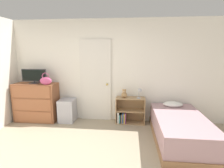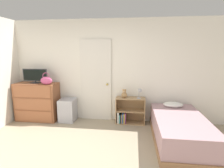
{
  "view_description": "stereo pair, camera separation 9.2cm",
  "coord_description": "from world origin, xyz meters",
  "px_view_note": "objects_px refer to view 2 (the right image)",
  "views": [
    {
      "loc": [
        0.78,
        -2.16,
        1.77
      ],
      "look_at": [
        0.34,
        1.93,
        1.0
      ],
      "focal_mm": 28.0,
      "sensor_mm": 36.0,
      "label": 1
    },
    {
      "loc": [
        0.87,
        -2.15,
        1.77
      ],
      "look_at": [
        0.34,
        1.93,
        1.0
      ],
      "focal_mm": 28.0,
      "sensor_mm": 36.0,
      "label": 2
    }
  ],
  "objects_px": {
    "dresser": "(38,102)",
    "handbag": "(46,80)",
    "desk_lamp": "(140,92)",
    "teddy_bear": "(124,94)",
    "tv": "(35,76)",
    "bookshelf": "(128,112)",
    "bed": "(179,129)",
    "storage_bin": "(68,110)"
  },
  "relations": [
    {
      "from": "storage_bin",
      "to": "desk_lamp",
      "type": "distance_m",
      "value": 1.89
    },
    {
      "from": "tv",
      "to": "bookshelf",
      "type": "bearing_deg",
      "value": 1.57
    },
    {
      "from": "handbag",
      "to": "desk_lamp",
      "type": "xyz_separation_m",
      "value": [
        2.25,
        0.18,
        -0.25
      ]
    },
    {
      "from": "dresser",
      "to": "bookshelf",
      "type": "height_order",
      "value": "dresser"
    },
    {
      "from": "teddy_bear",
      "to": "bed",
      "type": "xyz_separation_m",
      "value": [
        1.15,
        -0.77,
        -0.49
      ]
    },
    {
      "from": "bookshelf",
      "to": "handbag",
      "type": "bearing_deg",
      "value": -173.48
    },
    {
      "from": "bed",
      "to": "bookshelf",
      "type": "bearing_deg",
      "value": 143.47
    },
    {
      "from": "desk_lamp",
      "to": "bed",
      "type": "xyz_separation_m",
      "value": [
        0.78,
        -0.73,
        -0.57
      ]
    },
    {
      "from": "tv",
      "to": "desk_lamp",
      "type": "distance_m",
      "value": 2.66
    },
    {
      "from": "tv",
      "to": "desk_lamp",
      "type": "relative_size",
      "value": 2.54
    },
    {
      "from": "tv",
      "to": "teddy_bear",
      "type": "bearing_deg",
      "value": 1.44
    },
    {
      "from": "handbag",
      "to": "teddy_bear",
      "type": "relative_size",
      "value": 1.4
    },
    {
      "from": "storage_bin",
      "to": "handbag",
      "type": "bearing_deg",
      "value": -159.3
    },
    {
      "from": "storage_bin",
      "to": "desk_lamp",
      "type": "bearing_deg",
      "value": 0.29
    },
    {
      "from": "dresser",
      "to": "bed",
      "type": "relative_size",
      "value": 0.57
    },
    {
      "from": "dresser",
      "to": "storage_bin",
      "type": "relative_size",
      "value": 1.84
    },
    {
      "from": "bed",
      "to": "teddy_bear",
      "type": "bearing_deg",
      "value": 146.15
    },
    {
      "from": "desk_lamp",
      "to": "bed",
      "type": "bearing_deg",
      "value": -43.13
    },
    {
      "from": "teddy_bear",
      "to": "bed",
      "type": "bearing_deg",
      "value": -33.85
    },
    {
      "from": "dresser",
      "to": "handbag",
      "type": "distance_m",
      "value": 0.7
    },
    {
      "from": "handbag",
      "to": "storage_bin",
      "type": "height_order",
      "value": "handbag"
    },
    {
      "from": "teddy_bear",
      "to": "desk_lamp",
      "type": "distance_m",
      "value": 0.38
    },
    {
      "from": "handbag",
      "to": "bookshelf",
      "type": "bearing_deg",
      "value": 6.52
    },
    {
      "from": "handbag",
      "to": "bookshelf",
      "type": "xyz_separation_m",
      "value": [
        1.98,
        0.23,
        -0.8
      ]
    },
    {
      "from": "handbag",
      "to": "bed",
      "type": "height_order",
      "value": "handbag"
    },
    {
      "from": "dresser",
      "to": "desk_lamp",
      "type": "distance_m",
      "value": 2.63
    },
    {
      "from": "dresser",
      "to": "teddy_bear",
      "type": "height_order",
      "value": "dresser"
    },
    {
      "from": "tv",
      "to": "bed",
      "type": "xyz_separation_m",
      "value": [
        3.41,
        -0.71,
        -0.91
      ]
    },
    {
      "from": "storage_bin",
      "to": "teddy_bear",
      "type": "relative_size",
      "value": 2.68
    },
    {
      "from": "dresser",
      "to": "bed",
      "type": "distance_m",
      "value": 3.47
    },
    {
      "from": "storage_bin",
      "to": "bed",
      "type": "xyz_separation_m",
      "value": [
        2.59,
        -0.72,
        -0.03
      ]
    },
    {
      "from": "dresser",
      "to": "bookshelf",
      "type": "relative_size",
      "value": 1.49
    },
    {
      "from": "handbag",
      "to": "teddy_bear",
      "type": "height_order",
      "value": "handbag"
    },
    {
      "from": "tv",
      "to": "bookshelf",
      "type": "height_order",
      "value": "tv"
    },
    {
      "from": "tv",
      "to": "handbag",
      "type": "distance_m",
      "value": 0.43
    },
    {
      "from": "storage_bin",
      "to": "bed",
      "type": "height_order",
      "value": "bed"
    },
    {
      "from": "dresser",
      "to": "bed",
      "type": "xyz_separation_m",
      "value": [
        3.39,
        -0.69,
        -0.23
      ]
    },
    {
      "from": "bed",
      "to": "handbag",
      "type": "bearing_deg",
      "value": 169.67
    },
    {
      "from": "desk_lamp",
      "to": "teddy_bear",
      "type": "bearing_deg",
      "value": 173.46
    },
    {
      "from": "tv",
      "to": "desk_lamp",
      "type": "xyz_separation_m",
      "value": [
        2.64,
        0.01,
        -0.34
      ]
    },
    {
      "from": "teddy_bear",
      "to": "bookshelf",
      "type": "bearing_deg",
      "value": 4.72
    },
    {
      "from": "tv",
      "to": "bed",
      "type": "distance_m",
      "value": 3.6
    }
  ]
}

